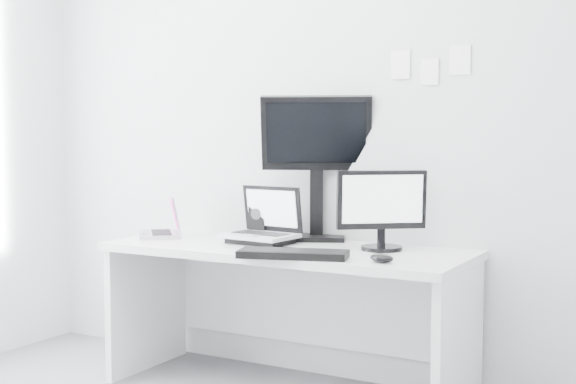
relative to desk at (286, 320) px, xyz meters
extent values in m
plane|color=silver|center=(0.00, 0.35, 0.99)|extent=(3.60, 0.00, 3.60)
cube|color=silver|center=(0.00, 0.00, 0.00)|extent=(1.80, 0.70, 0.73)
cube|color=#B4B4B9|center=(-0.79, 0.00, 0.48)|extent=(0.37, 0.38, 0.23)
cube|color=black|center=(-0.26, 0.19, 0.46)|extent=(0.10, 0.10, 0.19)
cube|color=#A3A5AA|center=(-0.17, 0.03, 0.51)|extent=(0.38, 0.31, 0.29)
cube|color=black|center=(0.02, 0.28, 0.75)|extent=(0.60, 0.42, 0.77)
cube|color=black|center=(0.45, 0.12, 0.56)|extent=(0.46, 0.42, 0.39)
cube|color=black|center=(0.19, -0.28, 0.38)|extent=(0.52, 0.31, 0.03)
ellipsoid|color=black|center=(0.59, -0.22, 0.38)|extent=(0.13, 0.11, 0.04)
cube|color=white|center=(0.45, 0.34, 1.26)|extent=(0.10, 0.00, 0.14)
cube|color=white|center=(0.60, 0.34, 1.22)|extent=(0.09, 0.00, 0.13)
cube|color=white|center=(0.75, 0.34, 1.26)|extent=(0.10, 0.00, 0.14)
camera|label=1|loc=(1.87, -3.35, 0.92)|focal=49.28mm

